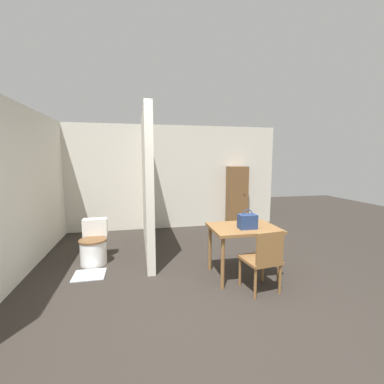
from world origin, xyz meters
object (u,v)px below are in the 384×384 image
(toilet, at_px, (94,246))
(wooden_cabinet, at_px, (237,197))
(wooden_chair, at_px, (263,258))
(dining_table, at_px, (243,233))
(handbag, at_px, (247,221))

(toilet, height_order, wooden_cabinet, wooden_cabinet)
(wooden_chair, distance_m, wooden_cabinet, 3.31)
(wooden_chair, bearing_deg, toilet, 139.35)
(dining_table, distance_m, handbag, 0.22)
(wooden_chair, relative_size, handbag, 3.04)
(wooden_cabinet, bearing_deg, dining_table, -109.95)
(wooden_chair, bearing_deg, wooden_cabinet, 66.22)
(dining_table, distance_m, wooden_cabinet, 2.85)
(dining_table, height_order, handbag, handbag)
(dining_table, bearing_deg, wooden_chair, -82.89)
(wooden_chair, relative_size, toilet, 1.20)
(wooden_chair, height_order, toilet, wooden_chair)
(toilet, distance_m, handbag, 2.52)
(wooden_chair, bearing_deg, handbag, 89.76)
(dining_table, bearing_deg, toilet, 156.18)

